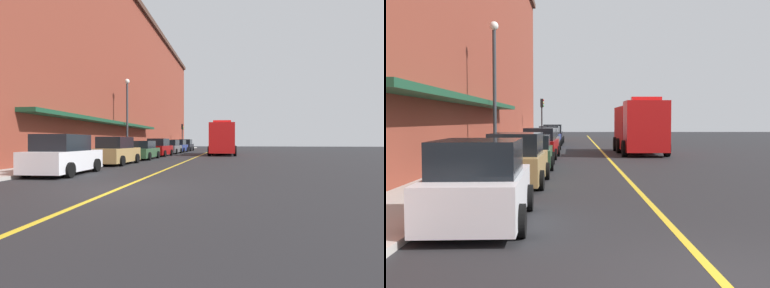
# 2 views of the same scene
# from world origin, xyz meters

# --- Properties ---
(ground_plane) EXTENTS (112.00, 112.00, 0.00)m
(ground_plane) POSITION_xyz_m (0.00, 25.00, 0.00)
(ground_plane) COLOR #232326
(sidewalk_left) EXTENTS (2.40, 70.00, 0.15)m
(sidewalk_left) POSITION_xyz_m (-6.20, 25.00, 0.07)
(sidewalk_left) COLOR #ADA8A0
(sidewalk_left) RESTS_ON ground
(lane_center_stripe) EXTENTS (0.16, 70.00, 0.01)m
(lane_center_stripe) POSITION_xyz_m (0.00, 25.00, 0.00)
(lane_center_stripe) COLOR gold
(lane_center_stripe) RESTS_ON ground
(brick_building_left) EXTENTS (9.39, 64.00, 17.72)m
(brick_building_left) POSITION_xyz_m (-11.51, 23.99, 8.87)
(brick_building_left) COLOR brown
(brick_building_left) RESTS_ON ground
(parked_car_0) EXTENTS (2.21, 4.20, 1.79)m
(parked_car_0) POSITION_xyz_m (-4.00, 3.57, 0.83)
(parked_car_0) COLOR silver
(parked_car_0) RESTS_ON ground
(parked_car_1) EXTENTS (2.05, 4.27, 1.77)m
(parked_car_1) POSITION_xyz_m (-3.93, 9.44, 0.82)
(parked_car_1) COLOR #A5844C
(parked_car_1) RESTS_ON ground
(parked_car_2) EXTENTS (2.07, 4.74, 1.53)m
(parked_car_2) POSITION_xyz_m (-3.91, 15.11, 0.73)
(parked_car_2) COLOR #2D5133
(parked_car_2) RESTS_ON ground
(parked_car_3) EXTENTS (2.19, 4.30, 1.76)m
(parked_car_3) POSITION_xyz_m (-3.92, 20.41, 0.82)
(parked_car_3) COLOR maroon
(parked_car_3) RESTS_ON ground
(parked_car_4) EXTENTS (2.04, 4.56, 1.66)m
(parked_car_4) POSITION_xyz_m (-3.95, 26.42, 0.78)
(parked_car_4) COLOR #595B60
(parked_car_4) RESTS_ON ground
(parked_car_5) EXTENTS (2.01, 4.44, 1.73)m
(parked_car_5) POSITION_xyz_m (-3.97, 31.77, 0.81)
(parked_car_5) COLOR navy
(parked_car_5) RESTS_ON ground
(parked_car_6) EXTENTS (2.10, 4.33, 1.81)m
(parked_car_6) POSITION_xyz_m (-3.96, 37.67, 0.84)
(parked_car_6) COLOR black
(parked_car_6) RESTS_ON ground
(fire_truck) EXTENTS (2.93, 7.59, 3.60)m
(fire_truck) POSITION_xyz_m (2.33, 24.10, 1.71)
(fire_truck) COLOR red
(fire_truck) RESTS_ON ground
(parking_meter_0) EXTENTS (0.14, 0.18, 1.33)m
(parking_meter_0) POSITION_xyz_m (-5.35, 36.32, 1.06)
(parking_meter_0) COLOR #4C4C51
(parking_meter_0) RESTS_ON sidewalk_left
(parking_meter_1) EXTENTS (0.14, 0.18, 1.33)m
(parking_meter_1) POSITION_xyz_m (-5.35, 32.66, 1.06)
(parking_meter_1) COLOR #4C4C51
(parking_meter_1) RESTS_ON sidewalk_left
(street_lamp_left) EXTENTS (0.44, 0.44, 6.94)m
(street_lamp_left) POSITION_xyz_m (-5.95, 16.90, 4.40)
(street_lamp_left) COLOR #33383D
(street_lamp_left) RESTS_ON sidewalk_left
(traffic_light_near) EXTENTS (0.38, 0.36, 4.30)m
(traffic_light_near) POSITION_xyz_m (-5.29, 41.82, 3.16)
(traffic_light_near) COLOR #232326
(traffic_light_near) RESTS_ON sidewalk_left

